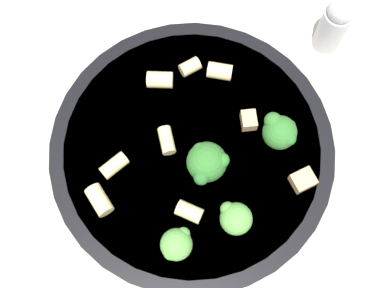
{
  "coord_description": "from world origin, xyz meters",
  "views": [
    {
      "loc": [
        -0.13,
        0.08,
        0.5
      ],
      "look_at": [
        0.0,
        0.0,
        0.04
      ],
      "focal_mm": 45.0,
      "sensor_mm": 36.0,
      "label": 1
    }
  ],
  "objects": [
    {
      "name": "broccoli_floret_1",
      "position": [
        -0.09,
        0.01,
        0.05
      ],
      "size": [
        0.03,
        0.03,
        0.04
      ],
      "color": "#84AD60",
      "rests_on": "pasta_bowl"
    },
    {
      "name": "broccoli_floret_0",
      "position": [
        -0.03,
        0.0,
        0.06
      ],
      "size": [
        0.04,
        0.04,
        0.04
      ],
      "color": "#84AD60",
      "rests_on": "pasta_bowl"
    },
    {
      "name": "rigatoni_2",
      "position": [
        0.02,
        0.08,
        0.04
      ],
      "size": [
        0.02,
        0.03,
        0.01
      ],
      "primitive_type": "cylinder",
      "rotation": [
        1.57,
        0.0,
        0.14
      ],
      "color": "#E0C67F",
      "rests_on": "pasta_bowl"
    },
    {
      "name": "rigatoni_4",
      "position": [
        0.0,
        0.11,
        0.04
      ],
      "size": [
        0.03,
        0.02,
        0.02
      ],
      "primitive_type": "cylinder",
      "rotation": [
        1.57,
        0.0,
        1.59
      ],
      "color": "#E0C67F",
      "rests_on": "pasta_bowl"
    },
    {
      "name": "rigatoni_1",
      "position": [
        0.05,
        -0.07,
        0.04
      ],
      "size": [
        0.03,
        0.03,
        0.02
      ],
      "primitive_type": "cylinder",
      "rotation": [
        1.57,
        0.0,
        2.4
      ],
      "color": "#E0C67F",
      "rests_on": "pasta_bowl"
    },
    {
      "name": "rigatoni_0",
      "position": [
        0.08,
        -0.05,
        0.04
      ],
      "size": [
        0.02,
        0.02,
        0.01
      ],
      "primitive_type": "cylinder",
      "rotation": [
        1.57,
        0.0,
        3.11
      ],
      "color": "#E0C67F",
      "rests_on": "pasta_bowl"
    },
    {
      "name": "rigatoni_5",
      "position": [
        0.02,
        0.02,
        0.04
      ],
      "size": [
        0.03,
        0.02,
        0.01
      ],
      "primitive_type": "cylinder",
      "rotation": [
        1.57,
        0.0,
        1.23
      ],
      "color": "#E0C67F",
      "rests_on": "pasta_bowl"
    },
    {
      "name": "broccoli_floret_3",
      "position": [
        -0.04,
        -0.08,
        0.06
      ],
      "size": [
        0.04,
        0.03,
        0.04
      ],
      "color": "#9EC175",
      "rests_on": "pasta_bowl"
    },
    {
      "name": "chicken_chunk_0",
      "position": [
        -0.09,
        -0.07,
        0.04
      ],
      "size": [
        0.02,
        0.02,
        0.01
      ],
      "primitive_type": "cube",
      "rotation": [
        0.0,
        0.0,
        1.46
      ],
      "color": "tan",
      "rests_on": "pasta_bowl"
    },
    {
      "name": "chicken_chunk_1",
      "position": [
        -0.01,
        -0.06,
        0.04
      ],
      "size": [
        0.02,
        0.02,
        0.01
      ],
      "primitive_type": "cube",
      "rotation": [
        0.0,
        0.0,
        2.69
      ],
      "color": "tan",
      "rests_on": "pasta_bowl"
    },
    {
      "name": "ground_plane",
      "position": [
        0.0,
        0.0,
        0.0
      ],
      "size": [
        2.0,
        2.0,
        0.0
      ],
      "primitive_type": "plane",
      "color": "#BCB29E"
    },
    {
      "name": "pasta_bowl",
      "position": [
        0.0,
        0.0,
        0.02
      ],
      "size": [
        0.3,
        0.3,
        0.03
      ],
      "color": "black",
      "rests_on": "ground_plane"
    },
    {
      "name": "broccoli_floret_2",
      "position": [
        -0.08,
        0.07,
        0.05
      ],
      "size": [
        0.03,
        0.03,
        0.04
      ],
      "color": "#93B766",
      "rests_on": "pasta_bowl"
    },
    {
      "name": "rigatoni_6",
      "position": [
        0.08,
        -0.01,
        0.04
      ],
      "size": [
        0.03,
        0.03,
        0.02
      ],
      "primitive_type": "cylinder",
      "rotation": [
        1.57,
        0.0,
        2.55
      ],
      "color": "#E0C67F",
      "rests_on": "pasta_bowl"
    },
    {
      "name": "pepper_shaker",
      "position": [
        0.03,
        -0.21,
        0.04
      ],
      "size": [
        0.03,
        0.03,
        0.08
      ],
      "color": "#B2B2B7",
      "rests_on": "ground_plane"
    },
    {
      "name": "rigatoni_3",
      "position": [
        -0.06,
        0.04,
        0.04
      ],
      "size": [
        0.03,
        0.03,
        0.02
      ],
      "primitive_type": "cylinder",
      "rotation": [
        1.57,
        0.0,
        2.16
      ],
      "color": "#E0C67F",
      "rests_on": "pasta_bowl"
    }
  ]
}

